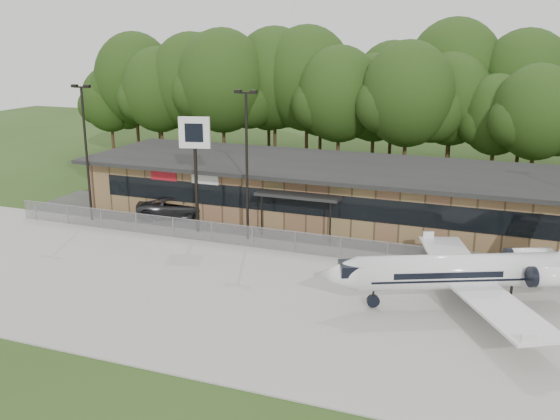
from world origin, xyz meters
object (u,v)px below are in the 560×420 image
at_px(business_jet, 475,272).
at_px(pole_sign, 195,145).
at_px(terminal, 347,191).
at_px(suv, 179,206).

distance_m(business_jet, pole_sign, 20.86).
distance_m(terminal, suv, 12.98).
bearing_deg(suv, pole_sign, -155.42).
xyz_separation_m(suv, pole_sign, (3.15, -2.88, 5.44)).
bearing_deg(terminal, pole_sign, -141.69).
relative_size(suv, pole_sign, 0.78).
height_order(terminal, suv, terminal).
relative_size(terminal, business_jet, 2.65).
xyz_separation_m(terminal, pole_sign, (-9.04, -7.14, 4.16)).
bearing_deg(pole_sign, business_jet, -31.97).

